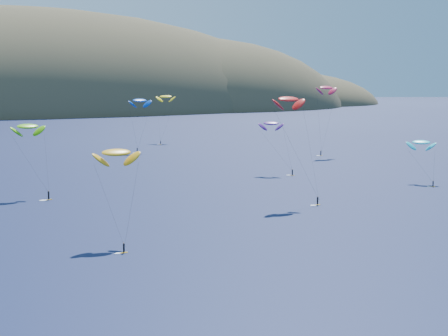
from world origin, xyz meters
The scene contains 9 objects.
island centered at (39.40, 562.36, -10.74)m, with size 730.00×300.00×210.00m.
kitesurfer_2 centered at (-27.60, 65.80, 15.08)m, with size 7.87×11.47×17.29m.
kitesurfer_3 centered at (-35.68, 115.69, 16.42)m, with size 8.48×11.79×18.69m.
kitesurfer_4 centered at (16.12, 194.08, 19.55)m, with size 9.87×8.22×22.16m.
kitesurfer_5 centered at (63.17, 91.64, 10.72)m, with size 7.48×12.44×12.80m.
kitesurfer_6 centered at (34.28, 122.85, 14.68)m, with size 7.79×11.24×16.72m.
kitesurfer_8 centered at (74.62, 154.50, 24.57)m, with size 9.21×5.08×27.08m.
kitesurfer_9 centered at (16.89, 83.63, 23.08)m, with size 8.53×10.15×25.43m.
kitesurfer_11 centered at (37.46, 224.88, 20.06)m, with size 11.28×14.59×22.41m.
Camera 1 is at (-55.12, -38.06, 27.42)m, focal length 50.00 mm.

